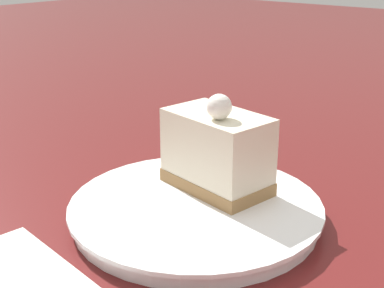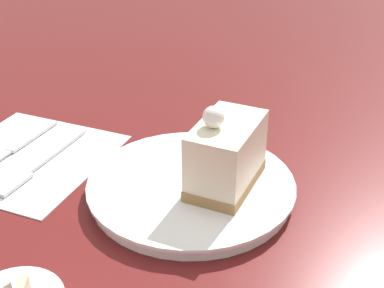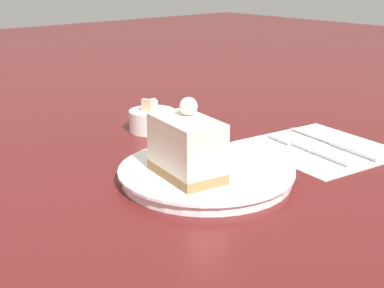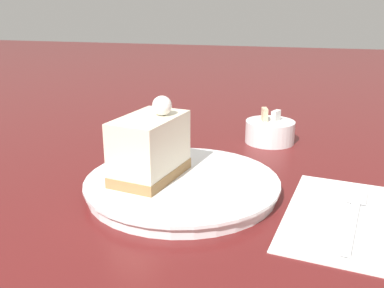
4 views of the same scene
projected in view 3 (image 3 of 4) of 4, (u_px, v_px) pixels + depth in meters
name	position (u px, v px, depth m)	size (l,w,h in m)	color
ground_plane	(208.00, 173.00, 0.76)	(4.00, 4.00, 0.00)	#5B1919
plate	(206.00, 173.00, 0.74)	(0.24, 0.24, 0.02)	white
cake_slice	(187.00, 147.00, 0.69)	(0.08, 0.12, 0.10)	#9E7547
napkin	(320.00, 148.00, 0.87)	(0.22, 0.23, 0.00)	white
fork	(301.00, 146.00, 0.86)	(0.04, 0.17, 0.00)	silver
knife	(340.00, 146.00, 0.87)	(0.04, 0.19, 0.00)	silver
sugar_bowl	(152.00, 120.00, 0.96)	(0.08, 0.08, 0.06)	white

